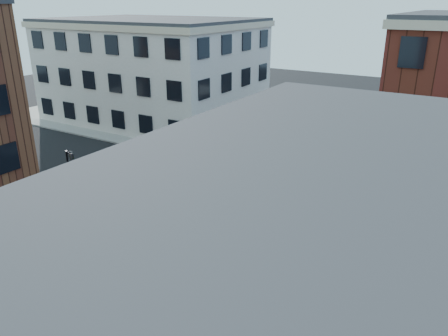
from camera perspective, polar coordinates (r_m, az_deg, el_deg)
ground at (r=30.42m, az=-0.52°, el=-4.59°), size 120.00×120.00×0.00m
sidewalk_nw at (r=58.23m, az=-7.20°, el=7.94°), size 30.00×30.00×0.15m
building_nw at (r=52.18m, az=-9.18°, el=12.38°), size 22.00×16.00×11.00m
tree_near at (r=35.39m, az=18.80°, el=3.50°), size 2.69×2.69×4.49m
tree_far at (r=41.14m, az=20.75°, el=5.21°), size 2.43×2.43×4.07m
signal_pole at (r=28.86m, az=-19.21°, el=-1.11°), size 1.29×1.24×4.60m
box_truck at (r=23.69m, az=16.58°, el=-8.76°), size 7.51×2.55×3.36m
traffic_cone at (r=30.06m, az=-11.46°, el=-4.58°), size 0.56×0.56×0.78m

